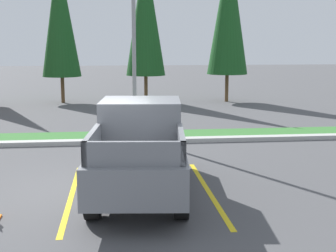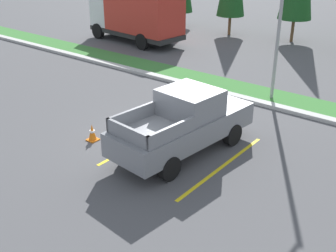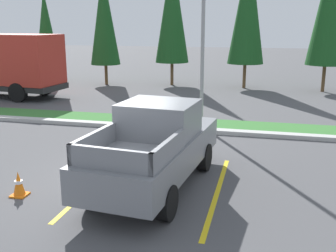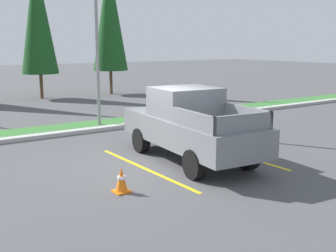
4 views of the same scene
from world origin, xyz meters
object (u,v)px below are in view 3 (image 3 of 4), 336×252
at_px(street_light, 203,17).
at_px(cypress_tree_leftmost, 46,29).
at_px(pickup_truck_main, 156,146).
at_px(cargo_truck_distant, 4,63).
at_px(cypress_tree_left_inner, 104,17).
at_px(traffic_cone, 19,184).
at_px(cypress_tree_right_inner, 248,5).
at_px(cypress_tree_center, 172,8).
at_px(cypress_tree_rightmost, 331,1).

relative_size(street_light, cypress_tree_leftmost, 1.19).
relative_size(pickup_truck_main, cypress_tree_leftmost, 0.88).
distance_m(pickup_truck_main, cargo_truck_distant, 15.38).
distance_m(cargo_truck_distant, cypress_tree_left_inner, 7.17).
bearing_deg(cypress_tree_leftmost, traffic_cone, -62.45).
relative_size(street_light, traffic_cone, 12.11).
distance_m(cypress_tree_leftmost, cypress_tree_right_inner, 13.37).
height_order(cargo_truck_distant, street_light, street_light).
xyz_separation_m(pickup_truck_main, cypress_tree_center, (-3.50, 16.76, 3.84)).
height_order(cargo_truck_distant, cypress_tree_rightmost, cypress_tree_rightmost).
height_order(pickup_truck_main, street_light, street_light).
height_order(pickup_truck_main, traffic_cone, pickup_truck_main).
relative_size(cypress_tree_center, cypress_tree_right_inner, 0.97).
distance_m(cypress_tree_rightmost, traffic_cone, 20.28).
distance_m(street_light, cypress_tree_right_inner, 10.54).
xyz_separation_m(pickup_truck_main, cargo_truck_distant, (-11.40, 10.29, 0.81)).
bearing_deg(cypress_tree_right_inner, pickup_truck_main, -94.13).
bearing_deg(cypress_tree_right_inner, traffic_cone, -103.13).
height_order(cypress_tree_center, cypress_tree_right_inner, cypress_tree_right_inner).
bearing_deg(cypress_tree_rightmost, pickup_truck_main, -109.75).
relative_size(cypress_tree_center, cypress_tree_rightmost, 0.94).
relative_size(cypress_tree_left_inner, cypress_tree_center, 0.89).
bearing_deg(street_light, traffic_cone, -112.66).
distance_m(cargo_truck_distant, cypress_tree_center, 10.65).
xyz_separation_m(street_light, traffic_cone, (-3.11, -7.46, -3.90)).
bearing_deg(cargo_truck_distant, cypress_tree_right_inner, 26.51).
bearing_deg(cargo_truck_distant, pickup_truck_main, -42.08).
xyz_separation_m(street_light, cypress_tree_center, (-3.63, 10.64, 0.69)).
height_order(cargo_truck_distant, cypress_tree_leftmost, cypress_tree_leftmost).
bearing_deg(cypress_tree_leftmost, pickup_truck_main, -53.13).
height_order(street_light, cypress_tree_leftmost, street_light).
height_order(cypress_tree_center, cypress_tree_rightmost, cypress_tree_rightmost).
distance_m(cypress_tree_left_inner, cypress_tree_right_inner, 9.04).
distance_m(pickup_truck_main, cypress_tree_center, 17.55).
bearing_deg(cypress_tree_left_inner, cypress_tree_right_inner, 3.92).
bearing_deg(cypress_tree_rightmost, cargo_truck_distant, -160.91).
xyz_separation_m(street_light, cypress_tree_left_inner, (-7.93, 9.84, 0.17)).
xyz_separation_m(cargo_truck_distant, cypress_tree_left_inner, (3.60, 5.67, 2.51)).
bearing_deg(cypress_tree_left_inner, cypress_tree_rightmost, 1.25).
height_order(cypress_tree_left_inner, cypress_tree_rightmost, cypress_tree_rightmost).
bearing_deg(pickup_truck_main, street_light, 88.78).
bearing_deg(cypress_tree_left_inner, cargo_truck_distant, -122.46).
relative_size(pickup_truck_main, street_light, 0.74).
height_order(cypress_tree_leftmost, cypress_tree_rightmost, cypress_tree_rightmost).
bearing_deg(pickup_truck_main, cypress_tree_left_inner, 116.03).
bearing_deg(cargo_truck_distant, cypress_tree_leftmost, 96.78).
bearing_deg(cypress_tree_leftmost, cypress_tree_left_inner, -2.15).
distance_m(cypress_tree_center, cypress_tree_rightmost, 9.36).
height_order(cypress_tree_leftmost, traffic_cone, cypress_tree_leftmost).
bearing_deg(traffic_cone, cypress_tree_center, 91.65).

